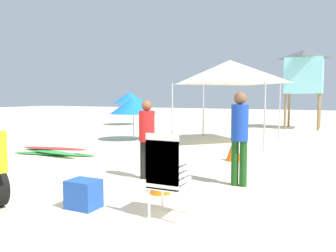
% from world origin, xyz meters
% --- Properties ---
extents(ground, '(80.00, 80.00, 0.00)m').
position_xyz_m(ground, '(0.00, 0.00, 0.00)').
color(ground, beige).
extents(stacked_plastic_chairs, '(0.48, 0.48, 1.20)m').
position_xyz_m(stacked_plastic_chairs, '(2.46, -0.24, 0.70)').
color(stacked_plastic_chairs, white).
rests_on(stacked_plastic_chairs, ground).
extents(surfboard_pile, '(2.56, 0.88, 0.24)m').
position_xyz_m(surfboard_pile, '(-2.71, 2.94, 0.11)').
color(surfboard_pile, green).
rests_on(surfboard_pile, ground).
extents(lifeguard_near_left, '(0.32, 0.32, 1.61)m').
position_xyz_m(lifeguard_near_left, '(1.10, 1.66, 0.92)').
color(lifeguard_near_left, black).
rests_on(lifeguard_near_left, ground).
extents(lifeguard_near_center, '(0.32, 0.32, 1.78)m').
position_xyz_m(lifeguard_near_center, '(2.93, 1.94, 1.03)').
color(lifeguard_near_center, '#194C19').
rests_on(lifeguard_near_center, ground).
extents(popup_canopy, '(3.17, 3.17, 2.99)m').
position_xyz_m(popup_canopy, '(1.04, 7.89, 2.56)').
color(popup_canopy, '#B2B2B7').
rests_on(popup_canopy, ground).
extents(lifeguard_tower, '(1.98, 1.98, 4.08)m').
position_xyz_m(lifeguard_tower, '(3.02, 14.85, 2.96)').
color(lifeguard_tower, olive).
rests_on(lifeguard_tower, ground).
extents(beach_umbrella_left, '(1.91, 1.91, 1.94)m').
position_xyz_m(beach_umbrella_left, '(-6.28, 12.81, 1.60)').
color(beach_umbrella_left, beige).
rests_on(beach_umbrella_left, ground).
extents(beach_umbrella_mid, '(1.80, 1.80, 1.65)m').
position_xyz_m(beach_umbrella_mid, '(-2.44, 6.92, 1.34)').
color(beach_umbrella_mid, beige).
rests_on(beach_umbrella_mid, ground).
extents(traffic_cone_near, '(0.36, 0.36, 0.52)m').
position_xyz_m(traffic_cone_near, '(1.82, 0.83, 0.26)').
color(traffic_cone_near, orange).
rests_on(traffic_cone_near, ground).
extents(traffic_cone_far, '(0.42, 0.42, 0.60)m').
position_xyz_m(traffic_cone_far, '(2.17, 4.41, 0.30)').
color(traffic_cone_far, orange).
rests_on(traffic_cone_far, ground).
extents(cooler_box, '(0.47, 0.38, 0.43)m').
position_xyz_m(cooler_box, '(1.13, -0.38, 0.22)').
color(cooler_box, blue).
rests_on(cooler_box, ground).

